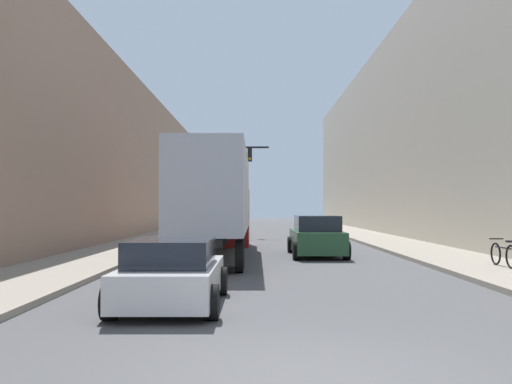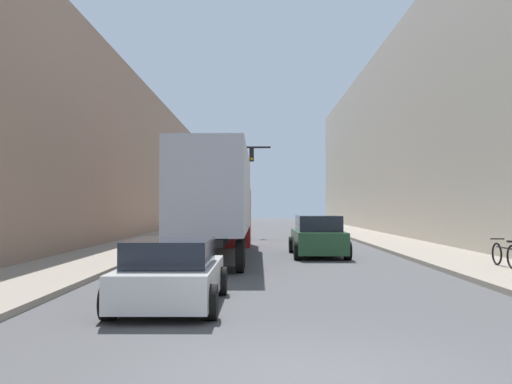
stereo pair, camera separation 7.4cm
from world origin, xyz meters
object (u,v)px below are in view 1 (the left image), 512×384
object	(u,v)px
traffic_signal_gantry	(213,170)
parked_bicycle	(504,255)
semi_truck	(218,200)
suv_car	(317,237)
sedan_car	(173,274)

from	to	relation	value
traffic_signal_gantry	parked_bicycle	distance (m)	23.52
semi_truck	traffic_signal_gantry	size ratio (longest dim) A/B	2.29
semi_truck	suv_car	size ratio (longest dim) A/B	2.99
suv_car	traffic_signal_gantry	size ratio (longest dim) A/B	0.77
semi_truck	suv_car	bearing A→B (deg)	-0.06
parked_bicycle	semi_truck	bearing A→B (deg)	148.51
semi_truck	sedan_car	world-z (taller)	semi_truck
traffic_signal_gantry	parked_bicycle	world-z (taller)	traffic_signal_gantry
sedan_car	suv_car	size ratio (longest dim) A/B	0.87
traffic_signal_gantry	suv_car	bearing A→B (deg)	-70.27
sedan_car	semi_truck	bearing A→B (deg)	89.39
sedan_car	parked_bicycle	distance (m)	11.18
suv_car	parked_bicycle	distance (m)	7.68
semi_truck	suv_car	distance (m)	4.31
semi_truck	parked_bicycle	xyz separation A→B (m)	(9.23, -5.65, -1.78)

